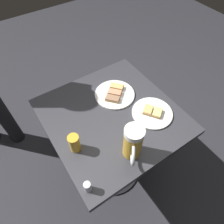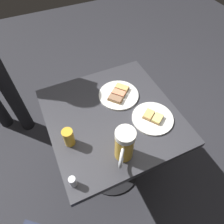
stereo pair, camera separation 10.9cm
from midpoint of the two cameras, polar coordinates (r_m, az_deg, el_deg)
ground_plane at (r=1.76m, az=1.83°, el=-15.76°), size 6.00×6.00×0.00m
cafe_table at (r=1.25m, az=2.50°, el=-5.74°), size 0.69×0.71×0.75m
plate_near at (r=1.19m, az=4.49°, el=4.81°), size 0.23×0.23×0.03m
plate_far at (r=1.11m, az=14.15°, el=-1.79°), size 0.22×0.22×0.03m
beer_mug at (r=0.90m, az=6.99°, el=-9.55°), size 0.11×0.13×0.19m
beer_glass_small at (r=0.97m, az=-9.02°, el=-7.27°), size 0.05×0.05×0.10m
salt_shaker at (r=0.90m, az=-7.46°, el=-19.15°), size 0.03×0.03×0.06m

